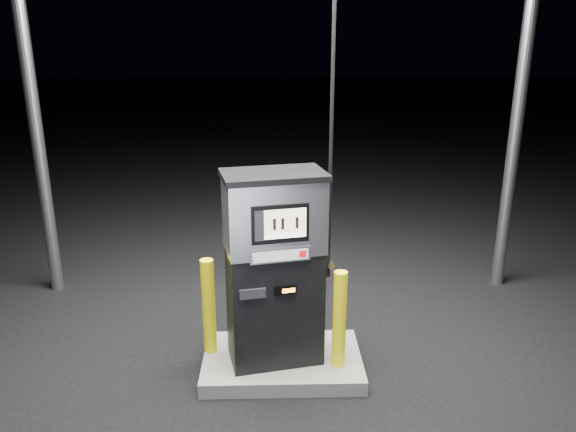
{
  "coord_description": "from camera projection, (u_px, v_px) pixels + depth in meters",
  "views": [
    {
      "loc": [
        -0.08,
        -5.0,
        3.27
      ],
      "look_at": [
        0.06,
        0.0,
        1.65
      ],
      "focal_mm": 35.0,
      "sensor_mm": 36.0,
      "label": 1
    }
  ],
  "objects": [
    {
      "name": "bollard_right",
      "position": [
        339.0,
        319.0,
        5.41
      ],
      "size": [
        0.15,
        0.15,
        1.0
      ],
      "primitive_type": "cylinder",
      "rotation": [
        0.0,
        0.0,
        0.11
      ],
      "color": "#FFEE0E",
      "rests_on": "pump_island"
    },
    {
      "name": "pump_island",
      "position": [
        282.0,
        362.0,
        5.74
      ],
      "size": [
        1.6,
        1.0,
        0.15
      ],
      "primitive_type": "cube",
      "color": "slate",
      "rests_on": "ground"
    },
    {
      "name": "bollard_left",
      "position": [
        209.0,
        306.0,
        5.66
      ],
      "size": [
        0.18,
        0.18,
        1.01
      ],
      "primitive_type": "cylinder",
      "rotation": [
        0.0,
        0.0,
        0.41
      ],
      "color": "#FFEE0E",
      "rests_on": "pump_island"
    },
    {
      "name": "fuel_dispenser",
      "position": [
        275.0,
        267.0,
        5.39
      ],
      "size": [
        1.11,
        0.75,
        3.99
      ],
      "rotation": [
        0.0,
        0.0,
        0.21
      ],
      "color": "black",
      "rests_on": "pump_island"
    },
    {
      "name": "ground",
      "position": [
        282.0,
        368.0,
        5.76
      ],
      "size": [
        80.0,
        80.0,
        0.0
      ],
      "primitive_type": "plane",
      "color": "black",
      "rests_on": "ground"
    }
  ]
}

